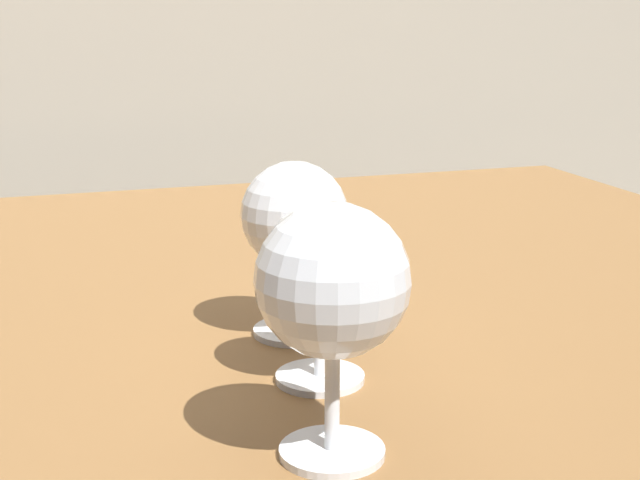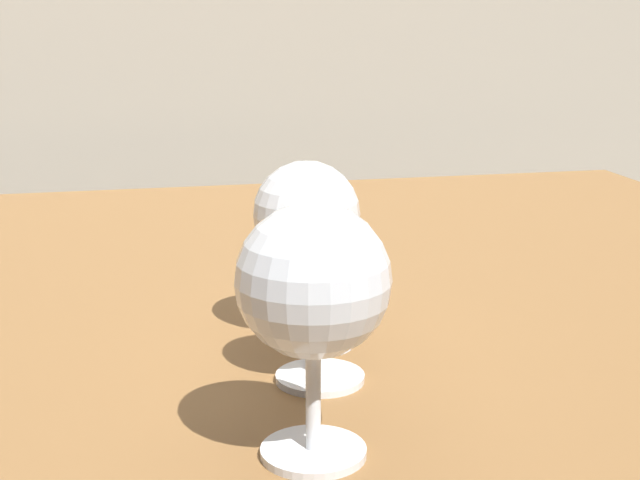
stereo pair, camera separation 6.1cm
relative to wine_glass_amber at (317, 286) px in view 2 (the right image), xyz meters
The scene contains 4 objects.
dining_table 0.41m from the wine_glass_amber, 90.32° to the left, with size 1.31×0.98×0.73m.
wine_glass_amber is the anchor object (origin of this frame).
wine_glass_white 0.11m from the wine_glass_amber, 76.79° to the left, with size 0.07×0.07×0.13m.
wine_glass_merlot 0.21m from the wine_glass_amber, 80.13° to the left, with size 0.08×0.08×0.14m.
Camera 2 is at (-0.10, -0.86, 0.99)m, focal length 52.66 mm.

